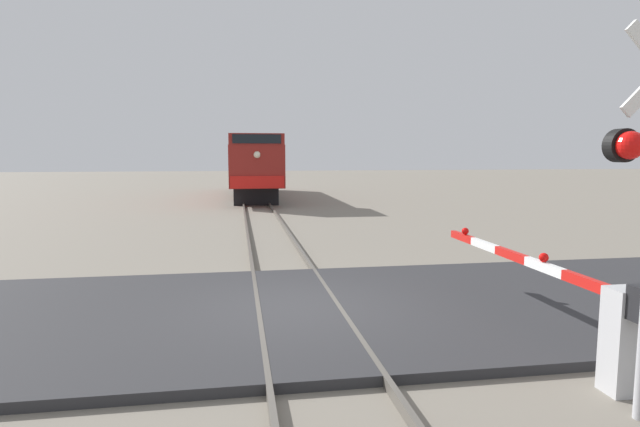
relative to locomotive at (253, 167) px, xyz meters
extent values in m
plane|color=gray|center=(0.00, -25.28, -2.03)|extent=(160.00, 160.00, 0.00)
cube|color=#59544C|center=(-0.72, -25.28, -1.96)|extent=(0.08, 80.00, 0.15)
cube|color=#59544C|center=(0.72, -25.28, -1.96)|extent=(0.08, 80.00, 0.15)
cube|color=#2D2D30|center=(0.00, -25.28, -1.96)|extent=(36.00, 6.00, 0.14)
cube|color=black|center=(0.00, -3.84, -1.51)|extent=(2.50, 3.20, 1.05)
cube|color=black|center=(0.00, 4.41, -1.51)|extent=(2.50, 3.20, 1.05)
cube|color=maroon|center=(0.00, 0.28, 0.16)|extent=(2.94, 15.00, 2.29)
cube|color=maroon|center=(0.00, -5.56, 1.60)|extent=(2.88, 3.32, 0.59)
cube|color=black|center=(0.00, -7.25, 1.60)|extent=(2.50, 0.06, 0.47)
cube|color=red|center=(0.00, -7.26, -0.63)|extent=(2.79, 0.08, 0.64)
sphere|color=#F2EACC|center=(0.00, -7.27, 0.79)|extent=(0.36, 0.36, 0.36)
sphere|color=red|center=(2.79, -29.56, 0.90)|extent=(0.28, 0.28, 0.28)
cylinder|color=black|center=(2.79, -29.44, 0.90)|extent=(0.34, 0.14, 0.34)
cube|color=silver|center=(3.43, -28.88, -1.39)|extent=(0.36, 0.36, 1.28)
cube|color=red|center=(3.43, -28.21, -0.85)|extent=(0.10, 0.94, 0.14)
cube|color=white|center=(3.43, -27.27, -0.85)|extent=(0.10, 0.94, 0.14)
cube|color=red|center=(3.43, -26.33, -0.85)|extent=(0.10, 0.94, 0.14)
cube|color=white|center=(3.43, -25.40, -0.85)|extent=(0.10, 0.94, 0.14)
cube|color=red|center=(3.43, -24.46, -0.85)|extent=(0.10, 0.94, 0.14)
sphere|color=red|center=(3.43, -27.24, -0.71)|extent=(0.14, 0.14, 0.14)
sphere|color=red|center=(3.43, -24.57, -0.71)|extent=(0.14, 0.14, 0.14)
camera|label=1|loc=(-1.05, -34.12, 0.82)|focal=28.91mm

